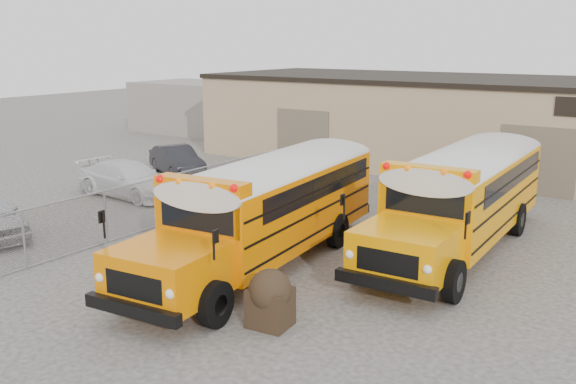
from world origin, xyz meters
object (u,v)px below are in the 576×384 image
Objects in this scene: car_white at (129,179)px; school_bus_left at (355,165)px; school_bus_right at (513,159)px; tarp_bundle at (270,297)px; car_dark at (177,161)px.

school_bus_left is at bearing -68.71° from car_white.
car_white is (-13.95, -7.95, -1.13)m from school_bus_right.
tarp_bundle is at bearing -117.09° from car_white.
school_bus_left is 10.88m from car_dark.
car_dark is at bearing 172.99° from school_bus_left.
car_white is (-9.25, -3.19, -1.11)m from school_bus_left.
tarp_bundle is at bearing -71.92° from school_bus_left.
school_bus_right is at bearing -58.07° from car_white.
car_dark is (-15.45, -3.44, -1.16)m from school_bus_right.
school_bus_right is 15.14m from tarp_bundle.
tarp_bundle is 0.32× the size of car_dark.
school_bus_left reaches higher than car_dark.
school_bus_right reaches higher than tarp_bundle.
school_bus_left is 9.85m from car_white.
car_dark is at bearing -167.44° from school_bus_right.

